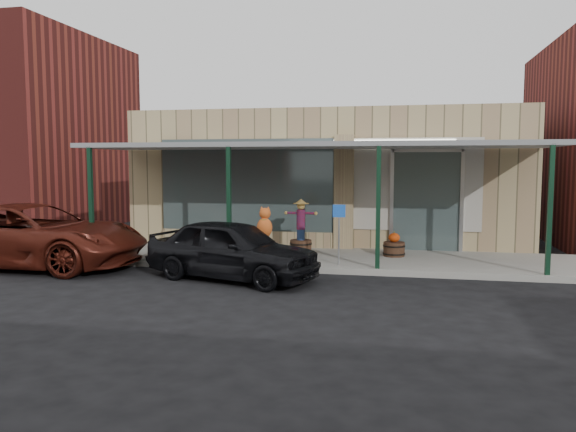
% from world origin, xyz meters
% --- Properties ---
extents(ground, '(120.00, 120.00, 0.00)m').
position_xyz_m(ground, '(0.00, 0.00, 0.00)').
color(ground, black).
rests_on(ground, ground).
extents(sidewalk, '(40.00, 3.20, 0.15)m').
position_xyz_m(sidewalk, '(0.00, 3.60, 0.07)').
color(sidewalk, gray).
rests_on(sidewalk, ground).
extents(storefront, '(12.00, 6.25, 4.20)m').
position_xyz_m(storefront, '(-0.00, 8.16, 2.09)').
color(storefront, tan).
rests_on(storefront, ground).
extents(awning, '(12.00, 3.00, 3.04)m').
position_xyz_m(awning, '(0.00, 3.56, 3.01)').
color(awning, gray).
rests_on(awning, ground).
extents(block_buildings_near, '(61.00, 8.00, 8.00)m').
position_xyz_m(block_buildings_near, '(2.01, 9.20, 3.77)').
color(block_buildings_near, maroon).
rests_on(block_buildings_near, ground).
extents(barrel_scarecrow, '(0.91, 0.61, 1.50)m').
position_xyz_m(barrel_scarecrow, '(-0.32, 3.83, 0.65)').
color(barrel_scarecrow, '#432A1B').
rests_on(barrel_scarecrow, sidewalk).
extents(barrel_pumpkin, '(0.58, 0.58, 0.66)m').
position_xyz_m(barrel_pumpkin, '(2.15, 3.98, 0.38)').
color(barrel_pumpkin, '#432A1B').
rests_on(barrel_pumpkin, sidewalk).
extents(handicap_sign, '(0.30, 0.05, 1.46)m').
position_xyz_m(handicap_sign, '(0.87, 2.40, 1.09)').
color(handicap_sign, gray).
rests_on(handicap_sign, sidewalk).
extents(parked_sedan, '(4.29, 2.69, 1.59)m').
position_xyz_m(parked_sedan, '(-1.36, 0.99, 0.68)').
color(parked_sedan, black).
rests_on(parked_sedan, ground).
extents(car_maroon, '(5.74, 2.72, 1.58)m').
position_xyz_m(car_maroon, '(-6.72, 1.42, 0.79)').
color(car_maroon, '#531A10').
rests_on(car_maroon, ground).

